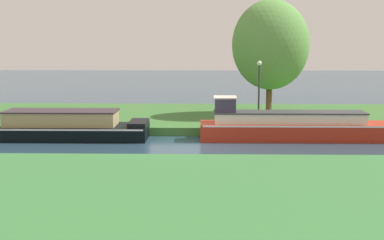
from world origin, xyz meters
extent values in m
plane|color=#264153|center=(0.00, 0.00, 0.00)|extent=(120.00, 120.00, 0.00)
cube|color=#3A6C30|center=(0.00, 7.00, 0.20)|extent=(72.00, 10.00, 0.40)
cube|color=#38753A|center=(0.00, -9.00, 0.20)|extent=(72.00, 10.00, 0.40)
cube|color=#AE2A17|center=(5.81, 1.20, 0.39)|extent=(10.03, 1.75, 0.78)
cube|color=silver|center=(5.81, 1.20, 0.74)|extent=(9.83, 1.78, 0.07)
cube|color=beige|center=(4.86, 1.20, 1.01)|extent=(6.82, 1.33, 0.47)
cube|color=#373739|center=(4.86, 1.20, 1.28)|extent=(6.92, 1.40, 0.06)
cube|color=#362D42|center=(1.92, 1.20, 1.59)|extent=(0.94, 1.12, 0.68)
cube|color=beige|center=(1.92, 1.20, 1.96)|extent=(1.04, 1.19, 0.06)
cube|color=black|center=(-5.01, 1.20, 0.32)|extent=(6.68, 2.22, 0.63)
cube|color=white|center=(-5.01, 1.20, 0.59)|extent=(6.55, 2.25, 0.07)
cube|color=tan|center=(-5.65, 1.20, 0.96)|extent=(5.07, 1.69, 0.64)
cube|color=#362B31|center=(-5.65, 1.20, 1.31)|extent=(5.17, 1.78, 0.06)
cube|color=black|center=(-2.08, 1.20, 0.74)|extent=(0.82, 1.87, 0.22)
cylinder|color=brown|center=(4.62, 7.01, 1.67)|extent=(0.34, 0.34, 2.54)
ellipsoid|color=#5E9847|center=(4.62, 6.77, 4.30)|extent=(4.26, 4.11, 4.96)
cylinder|color=#333338|center=(3.71, 3.79, 1.84)|extent=(0.10, 0.10, 2.89)
sphere|color=white|center=(3.71, 3.79, 3.41)|extent=(0.24, 0.24, 0.24)
cylinder|color=#4A4132|center=(-3.86, 2.37, 0.72)|extent=(0.19, 0.19, 0.64)
cylinder|color=brown|center=(-5.52, 2.37, 0.84)|extent=(0.12, 0.12, 0.89)
camera|label=1|loc=(0.95, -23.35, 4.51)|focal=50.43mm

